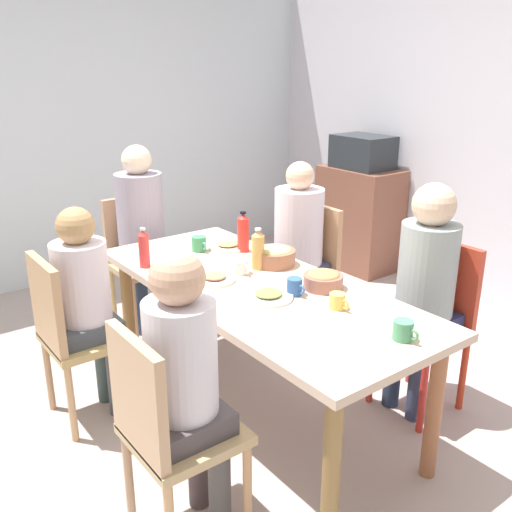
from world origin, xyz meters
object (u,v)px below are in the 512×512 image
object	(u,v)px
chair_4	(71,330)
microwave	(363,152)
dining_table	(256,299)
plate_1	(215,278)
person_1	(141,223)
plate_2	(268,296)
cup_2	(295,287)
chair_1	(138,254)
person_2	(297,237)
cup_1	(403,330)
bottle_2	(258,250)
side_cabinet	(359,218)
bottle_0	(243,233)
bottle_1	(144,249)
chair_3	(432,316)
plate_0	(228,246)
bowl_0	(274,255)
person_0	(185,373)
person_4	(86,296)
person_3	(425,280)
bowl_1	(323,280)
cup_4	(338,301)
cup_0	(240,267)
cup_3	(199,244)
chair_0	(165,426)

from	to	relation	value
chair_4	microwave	world-z (taller)	microwave
dining_table	plate_1	xyz separation A→B (m)	(-0.16, -0.14, 0.10)
person_1	plate_2	world-z (taller)	person_1
dining_table	cup_2	size ratio (longest dim) A/B	17.89
chair_1	person_2	xyz separation A→B (m)	(0.87, 0.70, 0.21)
cup_1	person_1	bearing A→B (deg)	-176.95
bottle_2	side_cabinet	xyz separation A→B (m)	(-1.07, 1.95, -0.38)
bottle_0	cup_1	bearing A→B (deg)	-6.35
bottle_1	chair_3	bearing A→B (deg)	46.64
dining_table	chair_1	xyz separation A→B (m)	(-1.36, 0.00, -0.13)
chair_3	plate_0	xyz separation A→B (m)	(-1.06, -0.57, 0.23)
bottle_0	bottle_1	xyz separation A→B (m)	(-0.10, -0.58, -0.01)
bowl_0	cup_2	size ratio (longest dim) A/B	2.08
person_0	chair_1	world-z (taller)	person_0
person_4	plate_1	xyz separation A→B (m)	(0.33, 0.56, 0.07)
bottle_2	side_cabinet	world-z (taller)	bottle_2
person_4	cup_2	world-z (taller)	person_4
chair_3	side_cabinet	xyz separation A→B (m)	(-1.74, 1.30, -0.06)
person_4	person_3	bearing A→B (deg)	54.87
person_1	bowl_1	bearing A→B (deg)	8.79
dining_table	bottle_2	bearing A→B (deg)	140.35
person_1	chair_3	xyz separation A→B (m)	(1.76, 0.79, -0.25)
bowl_1	person_4	bearing A→B (deg)	-128.08
chair_1	bottle_0	world-z (taller)	bottle_0
cup_1	cup_2	distance (m)	0.61
person_0	person_3	size ratio (longest dim) A/B	0.96
cup_4	person_3	bearing A→B (deg)	86.59
microwave	person_4	bearing A→B (deg)	-74.82
dining_table	person_3	world-z (taller)	person_3
bottle_0	side_cabinet	bearing A→B (deg)	113.13
person_2	person_3	bearing A→B (deg)	-0.02
chair_4	bottle_1	xyz separation A→B (m)	(-0.07, 0.46, 0.32)
dining_table	chair_4	xyz separation A→B (m)	(-0.49, -0.79, -0.13)
person_3	cup_1	world-z (taller)	person_3
person_0	person_2	size ratio (longest dim) A/B	0.98
cup_0	bottle_1	distance (m)	0.53
chair_1	plate_2	xyz separation A→B (m)	(1.54, -0.06, 0.23)
dining_table	microwave	distance (m)	2.47
person_4	cup_2	xyz separation A→B (m)	(0.71, 0.76, 0.09)
chair_4	bowl_0	world-z (taller)	chair_4
bowl_0	cup_4	size ratio (longest dim) A/B	2.12
person_1	person_3	distance (m)	1.90
chair_1	microwave	world-z (taller)	microwave
person_0	cup_3	size ratio (longest dim) A/B	9.77
person_0	bottle_1	distance (m)	1.13
chair_0	plate_1	world-z (taller)	chair_0
bowl_0	microwave	distance (m)	2.14
cup_0	cup_4	distance (m)	0.63
chair_3	cup_0	size ratio (longest dim) A/B	7.31
person_2	cup_0	bearing A→B (deg)	-64.57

